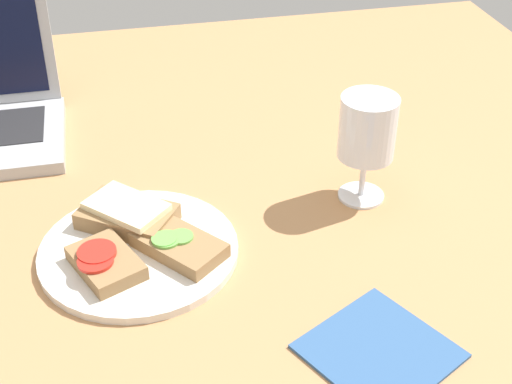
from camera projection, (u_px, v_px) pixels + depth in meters
wooden_table at (218, 237)px, 92.55cm from camera, size 140.00×140.00×3.00cm
plate at (139, 251)px, 87.10cm from camera, size 24.35×24.35×1.07cm
sandwich_with_cheese at (127, 214)px, 89.84cm from camera, size 13.61×12.45×3.14cm
sandwich_with_tomato at (105, 262)px, 82.84cm from camera, size 9.44×10.90×2.40cm
sandwich_with_cucumber at (178, 244)px, 85.63cm from camera, size 11.81×12.48×2.25cm
wine_glass at (367, 132)px, 91.65cm from camera, size 7.49×7.49×15.05cm
napkin at (379, 351)px, 74.15cm from camera, size 18.21×18.15×0.40cm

